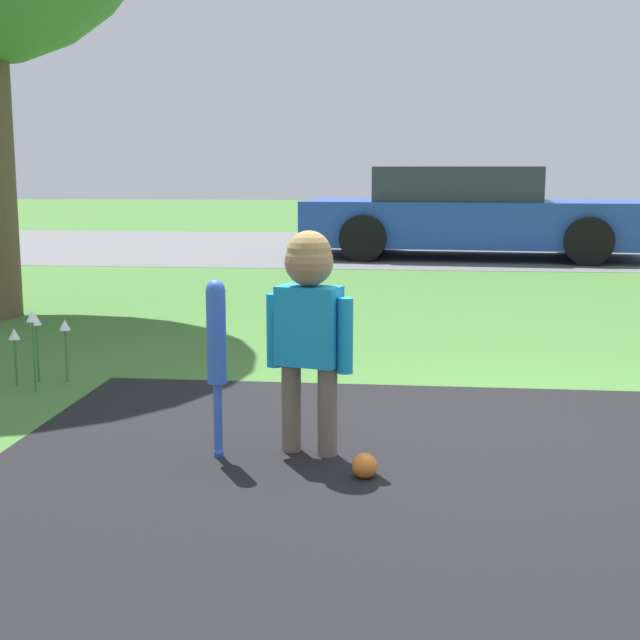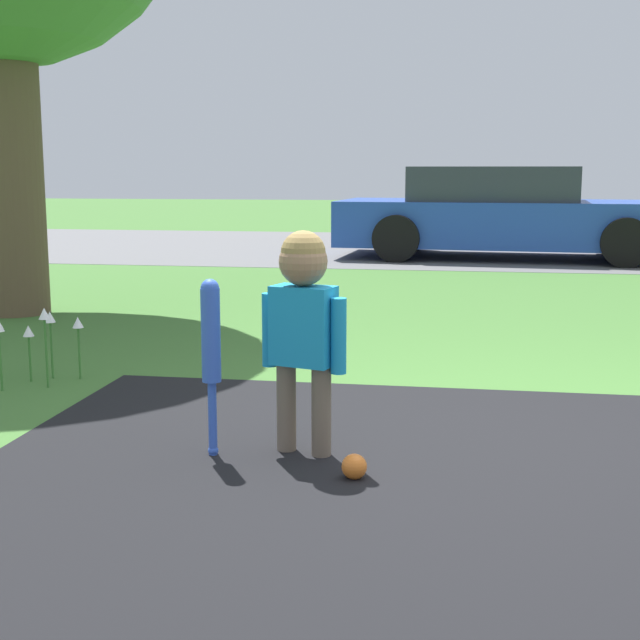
% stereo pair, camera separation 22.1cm
% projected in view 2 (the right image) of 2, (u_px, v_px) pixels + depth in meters
% --- Properties ---
extents(ground_plane, '(60.00, 60.00, 0.00)m').
position_uv_depth(ground_plane, '(569.00, 452.00, 3.65)').
color(ground_plane, '#3D6B2D').
extents(street_strip, '(40.00, 6.00, 0.01)m').
position_uv_depth(street_strip, '(498.00, 249.00, 12.95)').
color(street_strip, '#59595B').
rests_on(street_strip, ground).
extents(child, '(0.36, 0.20, 0.91)m').
position_uv_depth(child, '(303.00, 311.00, 3.53)').
color(child, '#6B5B4C').
rests_on(child, ground).
extents(baseball_bat, '(0.08, 0.08, 0.72)m').
position_uv_depth(baseball_bat, '(211.00, 342.00, 3.53)').
color(baseball_bat, blue).
rests_on(baseball_bat, ground).
extents(sports_ball, '(0.10, 0.10, 0.10)m').
position_uv_depth(sports_ball, '(354.00, 467.00, 3.32)').
color(sports_ball, orange).
rests_on(sports_ball, ground).
extents(parked_car, '(4.50, 2.10, 1.18)m').
position_uv_depth(parked_car, '(506.00, 215.00, 11.54)').
color(parked_car, '#2347AD').
rests_on(parked_car, ground).
extents(flower_bed, '(0.52, 0.38, 0.43)m').
position_uv_depth(flower_bed, '(33.00, 328.00, 4.79)').
color(flower_bed, '#38702D').
rests_on(flower_bed, ground).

